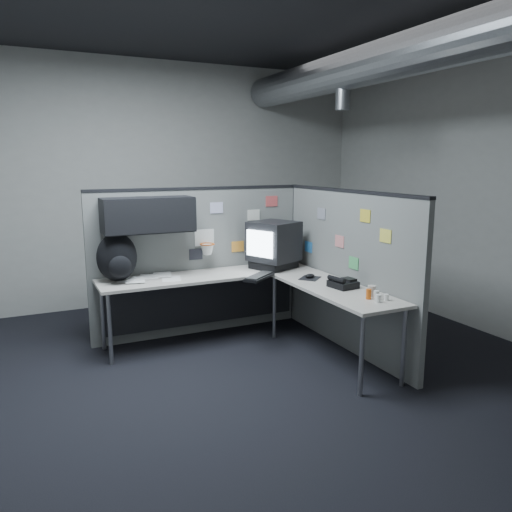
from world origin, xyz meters
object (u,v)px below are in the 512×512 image
monitor (274,244)px  phone (343,283)px  desk (241,288)px  backpack (117,258)px  keyboard (259,277)px

monitor → phone: monitor is taller
desk → monitor: size_ratio=3.85×
backpack → monitor: bearing=16.7°
keyboard → backpack: (-1.32, 0.48, 0.22)m
desk → backpack: (-1.17, 0.37, 0.35)m
desk → phone: phone is taller
keyboard → backpack: size_ratio=0.89×
desk → backpack: backpack is taller
keyboard → phone: size_ratio=1.66×
keyboard → phone: phone is taller
desk → monitor: bearing=27.8°
desk → keyboard: keyboard is taller
monitor → backpack: bearing=-161.7°
monitor → phone: size_ratio=2.31×
monitor → keyboard: size_ratio=1.39×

